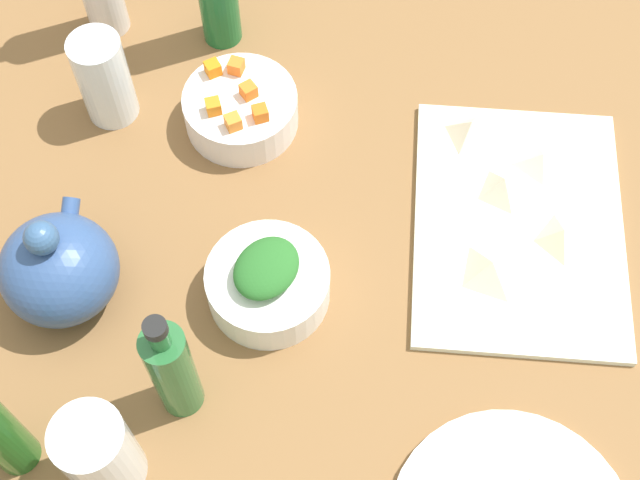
# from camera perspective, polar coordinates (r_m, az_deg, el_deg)

# --- Properties ---
(tabletop) EXTENTS (1.90, 1.90, 0.03)m
(tabletop) POSITION_cam_1_polar(r_m,az_deg,el_deg) (1.07, 0.00, -1.70)
(tabletop) COLOR brown
(tabletop) RESTS_ON ground
(cutting_board) EXTENTS (0.35, 0.26, 0.01)m
(cutting_board) POSITION_cam_1_polar(r_m,az_deg,el_deg) (1.10, 12.71, 0.94)
(cutting_board) COLOR white
(cutting_board) RESTS_ON tabletop
(bowl_greens) EXTENTS (0.14, 0.14, 0.05)m
(bowl_greens) POSITION_cam_1_polar(r_m,az_deg,el_deg) (1.01, -3.37, -2.89)
(bowl_greens) COLOR white
(bowl_greens) RESTS_ON tabletop
(bowl_carrots) EXTENTS (0.15, 0.15, 0.05)m
(bowl_carrots) POSITION_cam_1_polar(r_m,az_deg,el_deg) (1.15, -5.14, 8.39)
(bowl_carrots) COLOR white
(bowl_carrots) RESTS_ON tabletop
(teapot) EXTENTS (0.15, 0.13, 0.15)m
(teapot) POSITION_cam_1_polar(r_m,az_deg,el_deg) (1.02, -16.54, -1.79)
(teapot) COLOR #335086
(teapot) RESTS_ON tabletop
(bottle_0) EXTENTS (0.05, 0.05, 0.20)m
(bottle_0) POSITION_cam_1_polar(r_m,az_deg,el_deg) (0.92, -9.54, -8.29)
(bottle_0) COLOR #276532
(bottle_0) RESTS_ON tabletop
(drinking_glass_0) EXTENTS (0.07, 0.07, 0.13)m
(drinking_glass_0) POSITION_cam_1_polar(r_m,az_deg,el_deg) (0.93, -14.07, -13.25)
(drinking_glass_0) COLOR white
(drinking_glass_0) RESTS_ON tabletop
(drinking_glass_1) EXTENTS (0.07, 0.07, 0.13)m
(drinking_glass_1) POSITION_cam_1_polar(r_m,az_deg,el_deg) (1.16, -13.81, 10.11)
(drinking_glass_1) COLOR white
(drinking_glass_1) RESTS_ON tabletop
(carrot_cube_0) EXTENTS (0.02, 0.02, 0.02)m
(carrot_cube_0) POSITION_cam_1_polar(r_m,az_deg,el_deg) (1.11, -6.92, 8.58)
(carrot_cube_0) COLOR orange
(carrot_cube_0) RESTS_ON bowl_carrots
(carrot_cube_1) EXTENTS (0.02, 0.02, 0.02)m
(carrot_cube_1) POSITION_cam_1_polar(r_m,az_deg,el_deg) (1.10, -3.89, 8.19)
(carrot_cube_1) COLOR orange
(carrot_cube_1) RESTS_ON bowl_carrots
(carrot_cube_2) EXTENTS (0.02, 0.02, 0.02)m
(carrot_cube_2) POSITION_cam_1_polar(r_m,az_deg,el_deg) (1.15, -5.45, 11.14)
(carrot_cube_2) COLOR orange
(carrot_cube_2) RESTS_ON bowl_carrots
(carrot_cube_3) EXTENTS (0.03, 0.03, 0.02)m
(carrot_cube_3) POSITION_cam_1_polar(r_m,az_deg,el_deg) (1.15, -6.95, 10.98)
(carrot_cube_3) COLOR orange
(carrot_cube_3) RESTS_ON bowl_carrots
(carrot_cube_4) EXTENTS (0.03, 0.03, 0.02)m
(carrot_cube_4) POSITION_cam_1_polar(r_m,az_deg,el_deg) (1.12, -4.65, 9.62)
(carrot_cube_4) COLOR orange
(carrot_cube_4) RESTS_ON bowl_carrots
(carrot_cube_5) EXTENTS (0.02, 0.02, 0.02)m
(carrot_cube_5) POSITION_cam_1_polar(r_m,az_deg,el_deg) (1.09, -5.64, 7.61)
(carrot_cube_5) COLOR orange
(carrot_cube_5) RESTS_ON bowl_carrots
(chopped_greens_mound) EXTENTS (0.11, 0.10, 0.03)m
(chopped_greens_mound) POSITION_cam_1_polar(r_m,az_deg,el_deg) (0.98, -3.50, -1.83)
(chopped_greens_mound) COLOR #286727
(chopped_greens_mound) RESTS_ON bowl_greens
(dumpling_0) EXTENTS (0.06, 0.05, 0.02)m
(dumpling_0) POSITION_cam_1_polar(r_m,az_deg,el_deg) (1.08, 15.38, 0.32)
(dumpling_0) COLOR beige
(dumpling_0) RESTS_ON cutting_board
(dumpling_1) EXTENTS (0.06, 0.06, 0.03)m
(dumpling_1) POSITION_cam_1_polar(r_m,az_deg,el_deg) (1.14, 9.71, 7.11)
(dumpling_1) COLOR beige
(dumpling_1) RESTS_ON cutting_board
(dumpling_2) EXTENTS (0.08, 0.08, 0.03)m
(dumpling_2) POSITION_cam_1_polar(r_m,az_deg,el_deg) (1.04, 10.98, -1.80)
(dumpling_2) COLOR beige
(dumpling_2) RESTS_ON cutting_board
(dumpling_3) EXTENTS (0.06, 0.06, 0.03)m
(dumpling_3) POSITION_cam_1_polar(r_m,az_deg,el_deg) (1.10, 11.73, 3.47)
(dumpling_3) COLOR beige
(dumpling_3) RESTS_ON cutting_board
(dumpling_4) EXTENTS (0.05, 0.06, 0.02)m
(dumpling_4) POSITION_cam_1_polar(r_m,az_deg,el_deg) (1.14, 14.16, 5.08)
(dumpling_4) COLOR beige
(dumpling_4) RESTS_ON cutting_board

